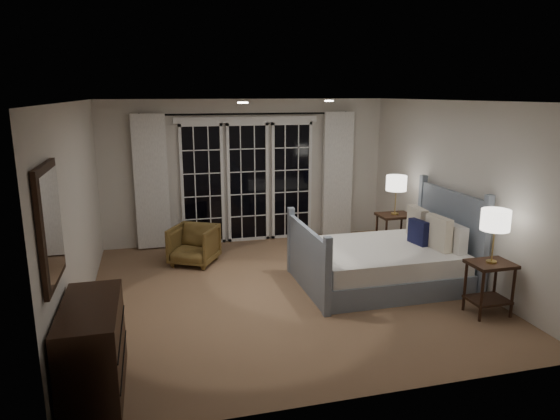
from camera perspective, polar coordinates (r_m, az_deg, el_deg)
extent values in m
plane|color=#8E664C|center=(6.80, 0.50, -9.22)|extent=(5.00, 5.00, 0.00)
plane|color=silver|center=(6.28, 0.54, 12.35)|extent=(5.00, 5.00, 0.00)
cube|color=beige|center=(6.27, -22.11, -0.16)|extent=(0.02, 5.00, 2.50)
cube|color=beige|center=(7.47, 19.38, 2.09)|extent=(0.02, 5.00, 2.50)
cube|color=beige|center=(8.82, -3.75, 4.43)|extent=(5.00, 0.02, 2.50)
cube|color=beige|center=(4.15, 9.64, -5.90)|extent=(5.00, 0.02, 2.50)
cube|color=black|center=(8.71, -8.87, 2.85)|extent=(0.66, 0.02, 2.02)
cube|color=black|center=(8.83, -3.69, 3.12)|extent=(0.66, 0.02, 2.02)
cube|color=black|center=(9.01, 1.31, 3.35)|extent=(0.66, 0.02, 2.02)
cube|color=white|center=(8.69, -3.78, 10.26)|extent=(2.50, 0.04, 0.10)
cylinder|color=black|center=(8.63, -3.72, 10.90)|extent=(3.50, 0.03, 0.03)
cube|color=white|center=(8.57, -14.49, 3.09)|extent=(0.55, 0.10, 2.25)
cube|color=white|center=(9.18, 6.59, 4.08)|extent=(0.55, 0.10, 2.25)
cylinder|color=white|center=(7.10, 5.63, 12.31)|extent=(0.12, 0.12, 0.01)
cylinder|color=white|center=(5.76, -4.28, 12.13)|extent=(0.12, 0.12, 0.01)
cube|color=slate|center=(7.13, 11.29, -7.14)|extent=(2.00, 1.56, 0.29)
cube|color=white|center=(7.04, 11.39, -5.09)|extent=(1.94, 1.50, 0.24)
cube|color=slate|center=(7.49, 18.79, -2.68)|extent=(0.06, 1.56, 1.27)
cube|color=slate|center=(6.65, 3.11, -5.72)|extent=(0.06, 1.56, 0.88)
cube|color=white|center=(7.11, 18.89, -2.84)|extent=(0.14, 0.60, 0.36)
cube|color=white|center=(7.63, 16.27, -1.58)|extent=(0.14, 0.60, 0.36)
cube|color=beige|center=(7.04, 17.65, -2.51)|extent=(0.16, 0.46, 0.45)
cube|color=beige|center=(7.50, 15.40, -1.41)|extent=(0.16, 0.46, 0.45)
cube|color=#141537|center=(7.21, 15.51, -2.45)|extent=(0.15, 0.35, 0.34)
cube|color=black|center=(6.42, 22.98, -5.70)|extent=(0.50, 0.40, 0.04)
cube|color=black|center=(6.57, 22.63, -9.43)|extent=(0.46, 0.36, 0.03)
cylinder|color=black|center=(6.28, 22.06, -9.14)|extent=(0.04, 0.04, 0.62)
cylinder|color=black|center=(6.53, 25.06, -8.57)|extent=(0.04, 0.04, 0.62)
cylinder|color=black|center=(6.52, 20.39, -8.17)|extent=(0.04, 0.04, 0.62)
cylinder|color=black|center=(6.76, 23.34, -7.66)|extent=(0.04, 0.04, 0.62)
cube|color=black|center=(8.27, 12.97, -0.60)|extent=(0.53, 0.42, 0.04)
cube|color=black|center=(8.39, 12.80, -3.77)|extent=(0.49, 0.38, 0.03)
cylinder|color=black|center=(8.11, 12.00, -3.31)|extent=(0.04, 0.04, 0.66)
cylinder|color=black|center=(8.31, 14.75, -3.05)|extent=(0.04, 0.04, 0.66)
cylinder|color=black|center=(8.40, 10.97, -2.68)|extent=(0.04, 0.04, 0.66)
cylinder|color=black|center=(8.60, 13.65, -2.45)|extent=(0.04, 0.04, 0.66)
cylinder|color=tan|center=(6.41, 23.01, -5.45)|extent=(0.12, 0.12, 0.02)
cylinder|color=tan|center=(6.35, 23.17, -3.75)|extent=(0.02, 0.02, 0.38)
cylinder|color=white|center=(6.27, 23.42, -1.05)|extent=(0.33, 0.33, 0.24)
cylinder|color=tan|center=(8.26, 12.98, -0.40)|extent=(0.12, 0.12, 0.02)
cylinder|color=tan|center=(8.22, 13.05, 0.92)|extent=(0.02, 0.02, 0.37)
cylinder|color=white|center=(8.16, 13.16, 3.01)|extent=(0.33, 0.33, 0.24)
imported|color=brown|center=(7.85, -9.80, -3.95)|extent=(0.89, 0.90, 0.61)
cube|color=black|center=(4.83, -20.59, -14.61)|extent=(0.48, 1.16, 0.82)
cube|color=black|center=(4.87, -17.45, -15.97)|extent=(0.01, 1.14, 0.01)
cube|color=black|center=(4.75, -17.69, -13.11)|extent=(0.01, 1.14, 0.01)
cube|color=black|center=(4.47, -24.83, -1.58)|extent=(0.04, 0.85, 1.00)
cube|color=white|center=(4.46, -24.51, -1.56)|extent=(0.01, 0.73, 0.88)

